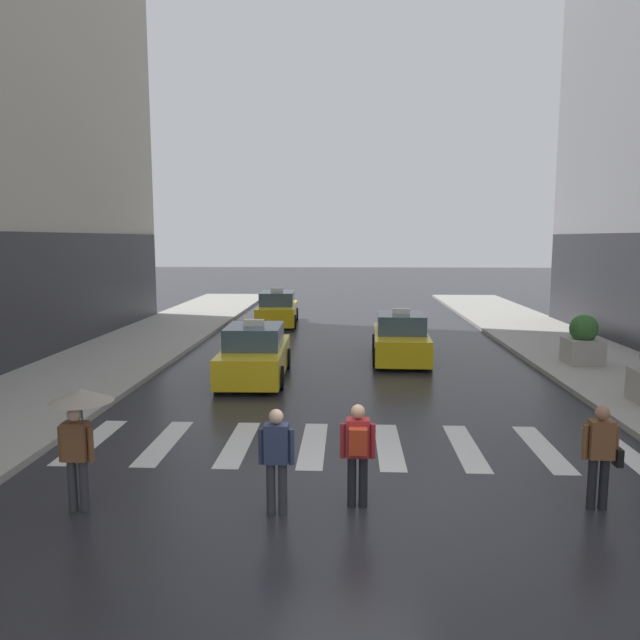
{
  "coord_description": "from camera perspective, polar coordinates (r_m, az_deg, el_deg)",
  "views": [
    {
      "loc": [
        -0.07,
        -8.86,
        4.18
      ],
      "look_at": [
        -0.87,
        8.0,
        1.9
      ],
      "focal_mm": 33.86,
      "sensor_mm": 36.0,
      "label": 1
    }
  ],
  "objects": [
    {
      "name": "ground_plane",
      "position": [
        9.79,
        3.01,
        -17.59
      ],
      "size": [
        160.0,
        160.0,
        0.0
      ],
      "primitive_type": "plane",
      "color": "#26262B"
    },
    {
      "name": "crosswalk_markings",
      "position": [
        12.57,
        2.94,
        -11.73
      ],
      "size": [
        11.3,
        2.8,
        0.01
      ],
      "color": "silver",
      "rests_on": "ground"
    },
    {
      "name": "taxi_lead",
      "position": [
        18.24,
        -6.19,
        -3.28
      ],
      "size": [
        2.03,
        4.59,
        1.8
      ],
      "color": "yellow",
      "rests_on": "ground"
    },
    {
      "name": "taxi_second",
      "position": [
        21.14,
        7.62,
        -1.79
      ],
      "size": [
        2.04,
        4.59,
        1.8
      ],
      "color": "yellow",
      "rests_on": "ground"
    },
    {
      "name": "taxi_third",
      "position": [
        29.55,
        -4.05,
        0.96
      ],
      "size": [
        2.09,
        4.61,
        1.8
      ],
      "color": "yellow",
      "rests_on": "ground"
    },
    {
      "name": "pedestrian_with_umbrella",
      "position": [
        9.94,
        -21.8,
        -8.42
      ],
      "size": [
        0.96,
        0.96,
        1.94
      ],
      "color": "#333338",
      "rests_on": "ground"
    },
    {
      "name": "pedestrian_with_backpack",
      "position": [
        9.55,
        3.58,
        -11.96
      ],
      "size": [
        0.55,
        0.43,
        1.65
      ],
      "color": "black",
      "rests_on": "ground"
    },
    {
      "name": "pedestrian_with_handbag",
      "position": [
        10.45,
        25.01,
        -11.16
      ],
      "size": [
        0.6,
        0.24,
        1.65
      ],
      "color": "black",
      "rests_on": "ground"
    },
    {
      "name": "pedestrian_plain_coat",
      "position": [
        9.36,
        -4.14,
        -12.61
      ],
      "size": [
        0.55,
        0.24,
        1.65
      ],
      "color": "#333338",
      "rests_on": "ground"
    },
    {
      "name": "planter_mid_block",
      "position": [
        21.36,
        23.61,
        -1.87
      ],
      "size": [
        1.1,
        1.1,
        1.6
      ],
      "color": "#A8A399",
      "rests_on": "curb_right"
    }
  ]
}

